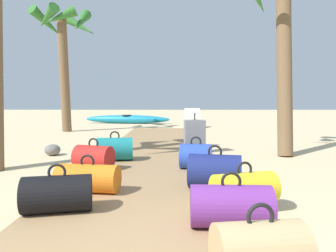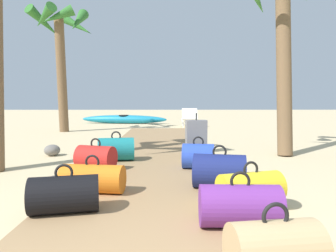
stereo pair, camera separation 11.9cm
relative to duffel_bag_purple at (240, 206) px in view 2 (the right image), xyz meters
name	(u,v)px [view 2 (the right image)]	position (x,y,z in m)	size (l,w,h in m)	color
ground_plane	(157,168)	(-0.74, 2.59, -0.25)	(60.00, 60.00, 0.00)	#D1BA8C
boardwalk	(158,154)	(-0.74, 3.64, -0.21)	(2.13, 10.51, 0.08)	#9E7A51
duffel_bag_purple	(240,206)	(0.00, 0.00, 0.00)	(0.65, 0.36, 0.45)	#6B2D84
duffel_bag_orange	(93,178)	(-1.40, 0.95, -0.02)	(0.72, 0.40, 0.42)	orange
duffel_bag_black	(64,194)	(-1.51, 0.33, 0.00)	(0.66, 0.46, 0.45)	black
duffel_bag_red	(96,158)	(-1.61, 2.10, 0.01)	(0.61, 0.49, 0.47)	red
duffel_bag_tan	(274,250)	(0.02, -0.75, 0.00)	(0.55, 0.40, 0.45)	tan
duffel_bag_navy	(219,171)	(0.03, 1.12, 0.03)	(0.66, 0.50, 0.51)	navy
duffel_bag_blue	(198,156)	(-0.11, 2.17, 0.01)	(0.51, 0.43, 0.48)	#2847B7
duffel_bag_teal	(116,149)	(-1.42, 2.79, 0.02)	(0.64, 0.47, 0.50)	#197A7F
suitcase_grey	(196,141)	(-0.09, 2.72, 0.17)	(0.36, 0.21, 0.81)	slate
duffel_bag_yellow	(250,188)	(0.24, 0.56, -0.01)	(0.69, 0.48, 0.42)	gold
palm_tree_far_left	(61,38)	(-4.09, 8.38, 2.91)	(2.25, 2.13, 4.26)	brown
palm_tree_near_right	(286,1)	(1.74, 3.81, 2.76)	(2.29, 2.33, 3.93)	brown
lounge_chair	(189,119)	(0.37, 10.36, 0.08)	(0.63, 1.57, 0.76)	white
kayak	(124,119)	(-2.52, 12.22, -0.05)	(4.06, 1.13, 0.40)	teal
rock_left_mid	(52,150)	(-2.83, 3.71, -0.14)	(0.31, 0.31, 0.22)	slate
rock_left_near	(55,179)	(-2.06, 1.65, -0.20)	(0.20, 0.20, 0.10)	#5B5651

